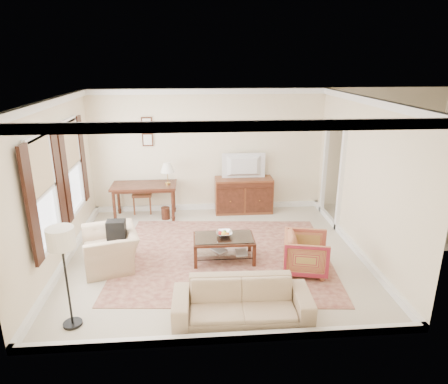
{
  "coord_description": "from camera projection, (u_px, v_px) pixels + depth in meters",
  "views": [
    {
      "loc": [
        -0.38,
        -6.79,
        3.53
      ],
      "look_at": [
        0.2,
        0.3,
        1.15
      ],
      "focal_mm": 32.0,
      "sensor_mm": 36.0,
      "label": 1
    }
  ],
  "objects": [
    {
      "name": "room_shell",
      "position": [
        214.0,
        124.0,
        6.78
      ],
      "size": [
        5.51,
        5.01,
        2.91
      ],
      "color": "beige",
      "rests_on": "ground"
    },
    {
      "name": "annex_bedroom",
      "position": [
        412.0,
        209.0,
        8.89
      ],
      "size": [
        3.0,
        2.7,
        2.9
      ],
      "color": "beige",
      "rests_on": "ground"
    },
    {
      "name": "window_front",
      "position": [
        44.0,
        193.0,
        6.2
      ],
      "size": [
        0.12,
        1.56,
        1.8
      ],
      "primitive_type": null,
      "color": "#CCB284",
      "rests_on": "room_shell"
    },
    {
      "name": "window_rear",
      "position": [
        72.0,
        166.0,
        7.71
      ],
      "size": [
        0.12,
        1.56,
        1.8
      ],
      "primitive_type": null,
      "color": "#CCB284",
      "rests_on": "room_shell"
    },
    {
      "name": "doorway",
      "position": [
        332.0,
        175.0,
        8.85
      ],
      "size": [
        0.1,
        1.12,
        2.25
      ],
      "primitive_type": null,
      "color": "white",
      "rests_on": "room_shell"
    },
    {
      "name": "rug",
      "position": [
        224.0,
        256.0,
        7.51
      ],
      "size": [
        4.18,
        3.68,
        0.01
      ],
      "primitive_type": "cube",
      "rotation": [
        0.0,
        0.0,
        -0.09
      ],
      "color": "maroon",
      "rests_on": "room_shell"
    },
    {
      "name": "writing_desk",
      "position": [
        144.0,
        189.0,
        9.15
      ],
      "size": [
        1.47,
        0.73,
        0.8
      ],
      "color": "#4F2416",
      "rests_on": "room_shell"
    },
    {
      "name": "desk_chair",
      "position": [
        142.0,
        191.0,
        9.53
      ],
      "size": [
        0.47,
        0.47,
        1.05
      ],
      "primitive_type": null,
      "rotation": [
        0.0,
        0.0,
        0.04
      ],
      "color": "brown",
      "rests_on": "room_shell"
    },
    {
      "name": "desk_lamp",
      "position": [
        167.0,
        173.0,
        9.08
      ],
      "size": [
        0.32,
        0.32,
        0.5
      ],
      "primitive_type": null,
      "color": "silver",
      "rests_on": "writing_desk"
    },
    {
      "name": "framed_prints",
      "position": [
        147.0,
        132.0,
        9.18
      ],
      "size": [
        0.25,
        0.04,
        0.68
      ],
      "primitive_type": null,
      "color": "#4F2416",
      "rests_on": "room_shell"
    },
    {
      "name": "sideboard",
      "position": [
        244.0,
        195.0,
        9.58
      ],
      "size": [
        1.37,
        0.53,
        0.84
      ],
      "primitive_type": "cube",
      "color": "brown",
      "rests_on": "room_shell"
    },
    {
      "name": "tv",
      "position": [
        244.0,
        158.0,
        9.27
      ],
      "size": [
        0.97,
        0.56,
        0.13
      ],
      "primitive_type": "imported",
      "rotation": [
        0.0,
        0.0,
        3.14
      ],
      "color": "black",
      "rests_on": "sideboard"
    },
    {
      "name": "coffee_table",
      "position": [
        224.0,
        242.0,
        7.26
      ],
      "size": [
        1.1,
        0.65,
        0.47
      ],
      "rotation": [
        0.0,
        0.0,
        -0.0
      ],
      "color": "#4F2416",
      "rests_on": "room_shell"
    },
    {
      "name": "fruit_bowl",
      "position": [
        224.0,
        233.0,
        7.26
      ],
      "size": [
        0.42,
        0.42,
        0.1
      ],
      "primitive_type": "imported",
      "color": "silver",
      "rests_on": "coffee_table"
    },
    {
      "name": "book_a",
      "position": [
        214.0,
        251.0,
        7.3
      ],
      "size": [
        0.25,
        0.19,
        0.38
      ],
      "primitive_type": "imported",
      "rotation": [
        0.0,
        0.0,
        0.61
      ],
      "color": "brown",
      "rests_on": "coffee_table"
    },
    {
      "name": "book_b",
      "position": [
        236.0,
        252.0,
        7.27
      ],
      "size": [
        0.28,
        0.04,
        0.38
      ],
      "primitive_type": "imported",
      "rotation": [
        0.0,
        0.0,
        -0.03
      ],
      "color": "brown",
      "rests_on": "coffee_table"
    },
    {
      "name": "striped_armchair",
      "position": [
        306.0,
        252.0,
        6.86
      ],
      "size": [
        0.84,
        0.88,
        0.76
      ],
      "primitive_type": "imported",
      "rotation": [
        0.0,
        0.0,
        1.34
      ],
      "color": "maroon",
      "rests_on": "room_shell"
    },
    {
      "name": "club_armchair",
      "position": [
        110.0,
        243.0,
        7.02
      ],
      "size": [
        0.93,
        1.19,
        0.91
      ],
      "primitive_type": "imported",
      "rotation": [
        0.0,
        0.0,
        -1.3
      ],
      "color": "tan",
      "rests_on": "room_shell"
    },
    {
      "name": "backpack",
      "position": [
        116.0,
        229.0,
        6.98
      ],
      "size": [
        0.23,
        0.33,
        0.4
      ],
      "primitive_type": "cube",
      "rotation": [
        0.0,
        0.0,
        -1.54
      ],
      "color": "black",
      "rests_on": "club_armchair"
    },
    {
      "name": "sofa",
      "position": [
        242.0,
        296.0,
        5.58
      ],
      "size": [
        1.96,
        0.63,
        0.76
      ],
      "primitive_type": "imported",
      "rotation": [
        0.0,
        0.0,
        -0.03
      ],
      "color": "tan",
      "rests_on": "room_shell"
    },
    {
      "name": "floor_lamp",
      "position": [
        62.0,
        246.0,
        5.18
      ],
      "size": [
        0.36,
        0.36,
        1.47
      ],
      "color": "black",
      "rests_on": "room_shell"
    }
  ]
}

